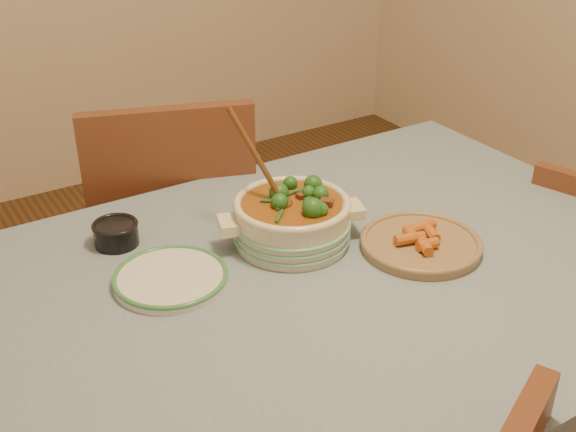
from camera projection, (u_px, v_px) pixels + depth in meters
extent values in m
cube|color=brown|center=(298.00, 296.00, 1.46)|extent=(1.60, 1.00, 0.05)
cube|color=gray|center=(298.00, 285.00, 1.45)|extent=(1.68, 1.08, 0.01)
cylinder|color=brown|center=(417.00, 257.00, 2.30)|extent=(0.07, 0.07, 0.70)
cylinder|color=beige|center=(292.00, 223.00, 1.57)|extent=(0.31, 0.31, 0.10)
torus|color=beige|center=(292.00, 203.00, 1.54)|extent=(0.25, 0.25, 0.02)
cube|color=beige|center=(353.00, 209.00, 1.59)|extent=(0.06, 0.07, 0.02)
cube|color=beige|center=(229.00, 225.00, 1.53)|extent=(0.06, 0.07, 0.02)
cylinder|color=brown|center=(292.00, 206.00, 1.55)|extent=(0.22, 0.22, 0.02)
cylinder|color=silver|center=(171.00, 279.00, 1.45)|extent=(0.29, 0.29, 0.02)
torus|color=#397E48|center=(170.00, 276.00, 1.45)|extent=(0.23, 0.23, 0.01)
cylinder|color=black|center=(116.00, 234.00, 1.57)|extent=(0.13, 0.13, 0.05)
torus|color=black|center=(115.00, 225.00, 1.56)|extent=(0.10, 0.10, 0.01)
cylinder|color=black|center=(115.00, 229.00, 1.56)|extent=(0.08, 0.08, 0.01)
cylinder|color=#927A50|center=(421.00, 245.00, 1.56)|extent=(0.26, 0.26, 0.02)
torus|color=#927A50|center=(421.00, 241.00, 1.56)|extent=(0.26, 0.26, 0.01)
cube|color=brown|center=(172.00, 235.00, 2.18)|extent=(0.56, 0.56, 0.04)
cube|color=brown|center=(172.00, 194.00, 1.89)|extent=(0.43, 0.18, 0.47)
cylinder|color=brown|center=(228.00, 261.00, 2.49)|extent=(0.04, 0.04, 0.47)
cylinder|color=brown|center=(116.00, 275.00, 2.42)|extent=(0.04, 0.04, 0.47)
cylinder|color=brown|center=(248.00, 326.00, 2.17)|extent=(0.04, 0.04, 0.47)
cylinder|color=brown|center=(119.00, 345.00, 2.09)|extent=(0.04, 0.04, 0.47)
cylinder|color=brown|center=(558.00, 304.00, 2.33)|extent=(0.04, 0.04, 0.40)
cylinder|color=brown|center=(513.00, 352.00, 2.12)|extent=(0.04, 0.04, 0.40)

